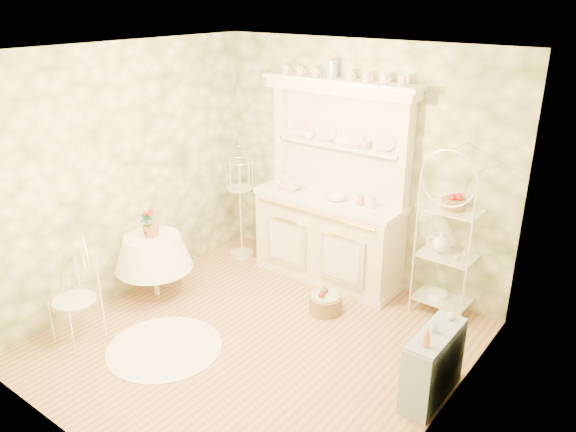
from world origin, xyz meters
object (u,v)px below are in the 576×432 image
Objects in this scene: side_shelf at (433,363)px; round_table at (154,263)px; cafe_chair at (75,305)px; kitchen_dresser at (329,185)px; bakers_rack at (450,236)px; floor_basket at (325,302)px; birdcage_stand at (240,202)px.

side_shelf is 0.96× the size of round_table.
cafe_chair is at bearing -158.91° from side_shelf.
kitchen_dresser is 2.90× the size of cafe_chair.
bakers_rack is 4.82× the size of floor_basket.
round_table is at bearing -93.34° from birdcage_stand.
side_shelf is at bearing -21.62° from floor_basket.
birdcage_stand is (-0.03, 2.37, 0.33)m from cafe_chair.
round_table is 1.04m from cafe_chair.
round_table is at bearing -130.35° from kitchen_dresser.
side_shelf is 3.25m from birdcage_stand.
side_shelf is at bearing -69.44° from bakers_rack.
bakers_rack is 2.18× the size of cafe_chair.
floor_basket is (-1.43, 0.57, -0.21)m from side_shelf.
side_shelf is 3.14m from round_table.
side_shelf is at bearing 4.87° from round_table.
cafe_chair is at bearing -114.73° from kitchen_dresser.
round_table is 2.21× the size of floor_basket.
bakers_rack is 2.60m from birdcage_stand.
floor_basket is at bearing -17.17° from birdcage_stand.
bakers_rack is 1.51m from side_shelf.
kitchen_dresser reaches higher than bakers_rack.
bakers_rack reaches higher than floor_basket.
birdcage_stand is (-2.58, -0.26, -0.13)m from bakers_rack.
birdcage_stand is at bearing 114.11° from cafe_chair.
round_table is at bearing -177.42° from side_shelf.
kitchen_dresser reaches higher than floor_basket.
round_table is at bearing -153.74° from floor_basket.
side_shelf is at bearing -33.59° from kitchen_dresser.
side_shelf is (0.46, -1.33, -0.54)m from bakers_rack.
side_shelf is 2.11× the size of floor_basket.
round_table is (-2.66, -1.60, -0.47)m from bakers_rack.
side_shelf reaches higher than floor_basket.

